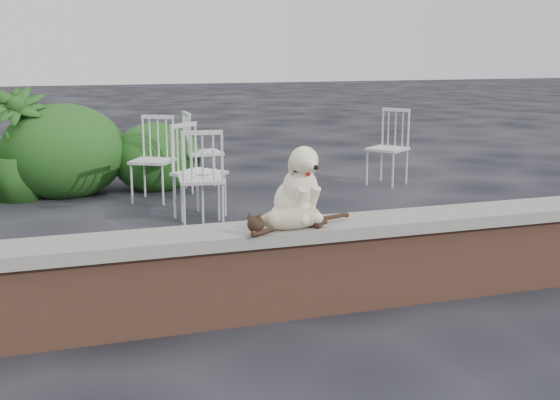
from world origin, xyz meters
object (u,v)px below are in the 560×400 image
object	(u,v)px
cat	(291,217)
chair_b	(153,159)
potted_plant_b	(16,144)
chair_e	(203,151)
chair_c	(201,178)
chair_a	(199,171)
dog	(295,183)
chair_d	(388,147)

from	to	relation	value
cat	chair_b	xyz separation A→B (m)	(-0.32, 3.77, -0.19)
potted_plant_b	cat	bearing A→B (deg)	-67.99
chair_e	potted_plant_b	size ratio (longest dim) A/B	0.75
chair_b	potted_plant_b	distance (m)	1.54
chair_c	chair_b	world-z (taller)	same
chair_a	chair_e	distance (m)	1.40
chair_c	chair_b	xyz separation A→B (m)	(-0.28, 1.27, 0.00)
dog	chair_c	xyz separation A→B (m)	(-0.11, 2.35, -0.37)
cat	chair_b	bearing A→B (deg)	83.85
chair_c	cat	bearing A→B (deg)	98.03
chair_c	chair_b	distance (m)	1.30
chair_a	potted_plant_b	size ratio (longest dim) A/B	0.75
chair_a	potted_plant_b	world-z (taller)	potted_plant_b
chair_d	chair_b	size ratio (longest dim) A/B	1.00
potted_plant_b	chair_c	bearing A→B (deg)	-46.79
chair_e	potted_plant_b	bearing A→B (deg)	85.69
chair_b	chair_a	bearing A→B (deg)	-40.26
dog	cat	size ratio (longest dim) A/B	0.57
chair_d	chair_a	world-z (taller)	same
dog	chair_a	size ratio (longest dim) A/B	0.55
dog	chair_d	distance (m)	4.45
chair_a	chair_b	size ratio (longest dim) A/B	1.00
chair_c	chair_e	distance (m)	1.75
dog	potted_plant_b	distance (m)	4.55
cat	chair_e	xyz separation A→B (m)	(0.35, 4.20, -0.19)
chair_c	potted_plant_b	world-z (taller)	potted_plant_b
chair_d	chair_a	xyz separation A→B (m)	(-2.58, -0.97, 0.00)
cat	potted_plant_b	xyz separation A→B (m)	(-1.75, 4.32, -0.03)
chair_e	chair_b	bearing A→B (deg)	122.15
chair_d	potted_plant_b	distance (m)	4.37
chair_d	chair_e	xyz separation A→B (m)	(-2.25, 0.39, 0.00)
dog	cat	xyz separation A→B (m)	(-0.08, -0.15, -0.18)
chair_a	chair_e	bearing A→B (deg)	37.42
chair_a	potted_plant_b	distance (m)	2.31
dog	chair_a	xyz separation A→B (m)	(-0.06, 2.69, -0.37)
chair_b	potted_plant_b	bearing A→B (deg)	-170.97
dog	chair_c	bearing A→B (deg)	81.86
dog	chair_c	world-z (taller)	dog
chair_c	chair_b	size ratio (longest dim) A/B	1.00
chair_c	potted_plant_b	distance (m)	2.50
cat	chair_c	size ratio (longest dim) A/B	0.95
dog	potted_plant_b	bearing A→B (deg)	102.73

